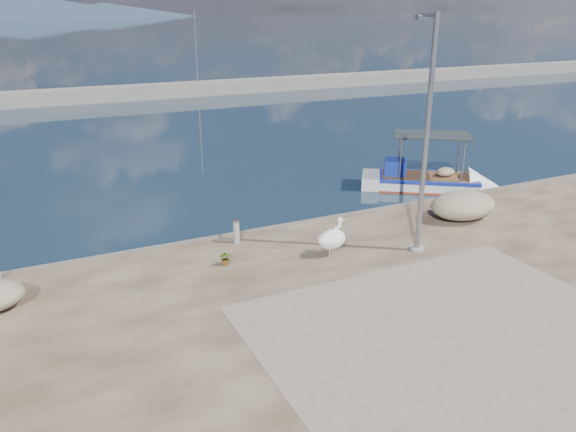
# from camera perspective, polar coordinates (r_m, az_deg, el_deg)

# --- Properties ---
(ground) EXTENTS (1400.00, 1400.00, 0.00)m
(ground) POSITION_cam_1_polar(r_m,az_deg,el_deg) (15.57, 6.11, -8.90)
(ground) COLOR #162635
(ground) RESTS_ON ground
(quay_patch) EXTENTS (9.00, 7.00, 0.01)m
(quay_patch) POSITION_cam_1_polar(r_m,az_deg,el_deg) (13.81, 16.44, -11.38)
(quay_patch) COLOR gray
(quay_patch) RESTS_ON quay
(breakwater) EXTENTS (120.00, 2.20, 7.50)m
(breakwater) POSITION_cam_1_polar(r_m,az_deg,el_deg) (52.47, -17.68, 11.74)
(breakwater) COLOR gray
(breakwater) RESTS_ON ground
(mountains) EXTENTS (370.00, 280.00, 22.00)m
(mountains) POSITION_cam_1_polar(r_m,az_deg,el_deg) (661.60, -25.95, 18.56)
(mountains) COLOR #28384C
(mountains) RESTS_ON ground
(boat_right) EXTENTS (6.03, 4.97, 2.87)m
(boat_right) POSITION_cam_1_polar(r_m,az_deg,el_deg) (25.91, 13.87, 3.23)
(boat_right) COLOR white
(boat_right) RESTS_ON ground
(pelican) EXTENTS (1.23, 0.77, 1.17)m
(pelican) POSITION_cam_1_polar(r_m,az_deg,el_deg) (17.00, 4.53, -2.31)
(pelican) COLOR tan
(pelican) RESTS_ON quay
(lamp_post) EXTENTS (0.44, 0.96, 7.00)m
(lamp_post) POSITION_cam_1_polar(r_m,az_deg,el_deg) (16.98, 13.76, 6.89)
(lamp_post) COLOR gray
(lamp_post) RESTS_ON quay
(bollard_near) EXTENTS (0.26, 0.26, 0.80)m
(bollard_near) POSITION_cam_1_polar(r_m,az_deg,el_deg) (17.99, -5.28, -1.43)
(bollard_near) COLOR gray
(bollard_near) RESTS_ON quay
(potted_plant) EXTENTS (0.49, 0.46, 0.44)m
(potted_plant) POSITION_cam_1_polar(r_m,az_deg,el_deg) (16.56, -6.35, -4.26)
(potted_plant) COLOR #33722D
(potted_plant) RESTS_ON quay
(net_pile_c) EXTENTS (2.50, 1.78, 0.98)m
(net_pile_c) POSITION_cam_1_polar(r_m,az_deg,el_deg) (20.95, 17.36, 1.05)
(net_pile_c) COLOR tan
(net_pile_c) RESTS_ON quay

